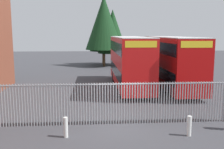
{
  "coord_description": "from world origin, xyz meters",
  "views": [
    {
      "loc": [
        -1.27,
        -13.12,
        4.68
      ],
      "look_at": [
        0.0,
        4.0,
        2.0
      ],
      "focal_mm": 41.98,
      "sensor_mm": 36.0,
      "label": 1
    }
  ],
  "objects_px": {
    "double_decker_bus_near_gate": "(171,60)",
    "double_decker_bus_behind_fence_left": "(129,60)",
    "bollard_near_left": "(66,127)",
    "bollard_center_front": "(189,126)"
  },
  "relations": [
    {
      "from": "bollard_near_left",
      "to": "double_decker_bus_near_gate",
      "type": "bearing_deg",
      "value": 52.7
    },
    {
      "from": "bollard_near_left",
      "to": "bollard_center_front",
      "type": "bearing_deg",
      "value": -2.44
    },
    {
      "from": "double_decker_bus_near_gate",
      "to": "bollard_center_front",
      "type": "distance_m",
      "value": 11.19
    },
    {
      "from": "double_decker_bus_near_gate",
      "to": "bollard_near_left",
      "type": "relative_size",
      "value": 11.38
    },
    {
      "from": "double_decker_bus_near_gate",
      "to": "double_decker_bus_behind_fence_left",
      "type": "bearing_deg",
      "value": 172.19
    },
    {
      "from": "double_decker_bus_near_gate",
      "to": "bollard_near_left",
      "type": "bearing_deg",
      "value": -127.3
    },
    {
      "from": "double_decker_bus_near_gate",
      "to": "bollard_center_front",
      "type": "xyz_separation_m",
      "value": [
        -2.35,
        -10.76,
        -1.95
      ]
    },
    {
      "from": "bollard_near_left",
      "to": "bollard_center_front",
      "type": "height_order",
      "value": "same"
    },
    {
      "from": "double_decker_bus_behind_fence_left",
      "to": "bollard_near_left",
      "type": "height_order",
      "value": "double_decker_bus_behind_fence_left"
    },
    {
      "from": "double_decker_bus_near_gate",
      "to": "double_decker_bus_behind_fence_left",
      "type": "height_order",
      "value": "same"
    }
  ]
}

